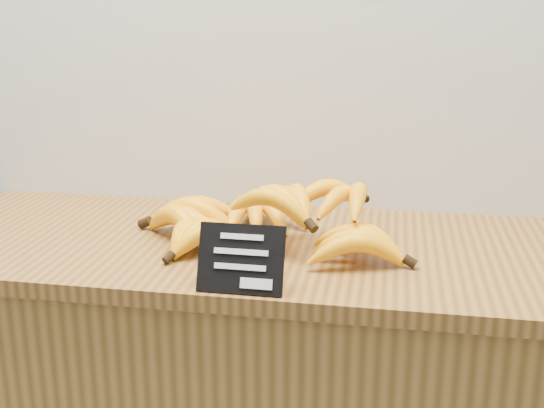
{
  "coord_description": "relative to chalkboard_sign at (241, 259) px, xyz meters",
  "views": [
    {
      "loc": [
        0.1,
        1.53,
        1.37
      ],
      "look_at": [
        -0.12,
        2.7,
        1.02
      ],
      "focal_mm": 45.0,
      "sensor_mm": 36.0,
      "label": 1
    }
  ],
  "objects": [
    {
      "name": "counter_top",
      "position": [
        0.02,
        0.24,
        -0.07
      ],
      "size": [
        1.42,
        0.54,
        0.03
      ],
      "primitive_type": "cube",
      "color": "olive",
      "rests_on": "counter"
    },
    {
      "name": "chalkboard_sign",
      "position": [
        0.0,
        0.0,
        0.0
      ],
      "size": [
        0.14,
        0.05,
        0.11
      ],
      "primitive_type": "cube",
      "rotation": [
        -0.38,
        0.0,
        0.0
      ],
      "color": "black",
      "rests_on": "counter_top"
    },
    {
      "name": "banana_pile",
      "position": [
        0.0,
        0.23,
        -0.0
      ],
      "size": [
        0.54,
        0.39,
        0.12
      ],
      "color": "#FFB30A",
      "rests_on": "counter_top"
    }
  ]
}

